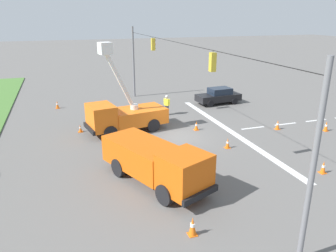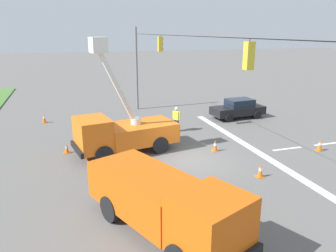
{
  "view_description": "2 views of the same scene",
  "coord_description": "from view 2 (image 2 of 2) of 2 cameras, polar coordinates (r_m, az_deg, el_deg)",
  "views": [
    {
      "loc": [
        -20.55,
        7.44,
        8.31
      ],
      "look_at": [
        -1.71,
        1.15,
        1.52
      ],
      "focal_mm": 35.0,
      "sensor_mm": 36.0,
      "label": 1
    },
    {
      "loc": [
        -15.54,
        6.14,
        6.84
      ],
      "look_at": [
        -0.42,
        1.35,
        2.23
      ],
      "focal_mm": 35.0,
      "sensor_mm": 36.0,
      "label": 2
    }
  ],
  "objects": [
    {
      "name": "ground_plane",
      "position": [
        18.05,
        3.7,
        -6.08
      ],
      "size": [
        200.0,
        200.0,
        0.0
      ],
      "primitive_type": "plane",
      "color": "#605E5B"
    },
    {
      "name": "lane_markings",
      "position": [
        20.76,
        18.88,
        -3.91
      ],
      "size": [
        17.6,
        15.25,
        0.01
      ],
      "color": "silver",
      "rests_on": "ground"
    },
    {
      "name": "signal_gantry",
      "position": [
        16.92,
        3.95,
        7.37
      ],
      "size": [
        26.2,
        0.33,
        7.2
      ],
      "color": "slate",
      "rests_on": "ground"
    },
    {
      "name": "utility_truck_bucket_lift",
      "position": [
        18.98,
        -8.06,
        -0.83
      ],
      "size": [
        3.46,
        6.21,
        6.54
      ],
      "color": "orange",
      "rests_on": "ground"
    },
    {
      "name": "utility_truck_support_near",
      "position": [
        11.48,
        -0.63,
        -12.99
      ],
      "size": [
        6.95,
        4.65,
        2.27
      ],
      "color": "#D6560F",
      "rests_on": "ground"
    },
    {
      "name": "sedan_black",
      "position": [
        27.2,
        12.12,
        3.01
      ],
      "size": [
        2.14,
        4.41,
        1.56
      ],
      "color": "black",
      "rests_on": "ground"
    },
    {
      "name": "road_worker",
      "position": [
        22.94,
        1.48,
        1.47
      ],
      "size": [
        0.56,
        0.42,
        1.77
      ],
      "color": "#383842",
      "rests_on": "ground"
    },
    {
      "name": "traffic_cone_foreground_left",
      "position": [
        21.34,
        24.92,
        -3.01
      ],
      "size": [
        0.36,
        0.36,
        0.74
      ],
      "color": "orange",
      "rests_on": "ground"
    },
    {
      "name": "traffic_cone_mid_right",
      "position": [
        27.01,
        -20.77,
        1.28
      ],
      "size": [
        0.36,
        0.36,
        0.74
      ],
      "color": "orange",
      "rests_on": "ground"
    },
    {
      "name": "traffic_cone_lane_edge_a",
      "position": [
        19.95,
        -17.22,
        -3.76
      ],
      "size": [
        0.36,
        0.36,
        0.58
      ],
      "color": "orange",
      "rests_on": "ground"
    },
    {
      "name": "traffic_cone_lane_edge_b",
      "position": [
        19.51,
        8.21,
        -3.38
      ],
      "size": [
        0.36,
        0.36,
        0.71
      ],
      "color": "orange",
      "rests_on": "ground"
    },
    {
      "name": "traffic_cone_far_left",
      "position": [
        16.62,
        15.79,
        -7.47
      ],
      "size": [
        0.36,
        0.36,
        0.69
      ],
      "color": "orange",
      "rests_on": "ground"
    }
  ]
}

